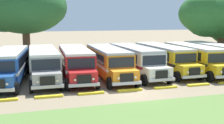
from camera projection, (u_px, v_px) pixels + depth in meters
ground_plane at (132, 92)px, 21.41m from camera, size 220.00×220.00×0.00m
foreground_grass_strip at (174, 122)px, 15.27m from camera, size 80.00×8.10×0.01m
parked_bus_slot_1 at (9, 64)px, 24.99m from camera, size 3.57×10.98×2.82m
parked_bus_slot_2 at (44, 62)px, 25.94m from camera, size 2.75×10.85×2.82m
parked_bus_slot_3 at (75, 61)px, 26.57m from camera, size 3.15×10.90×2.82m
parked_bus_slot_4 at (108, 61)px, 27.09m from camera, size 2.91×10.87×2.82m
parked_bus_slot_5 at (135, 59)px, 28.26m from camera, size 2.79×10.85×2.82m
parked_bus_slot_6 at (163, 57)px, 29.57m from camera, size 2.80×10.85×2.82m
parked_bus_slot_7 at (194, 57)px, 29.70m from camera, size 3.13×10.90×2.82m
parked_bus_slot_8 at (215, 55)px, 31.26m from camera, size 3.06×10.89×2.82m
curb_wheelstop_1 at (3, 100)px, 19.11m from camera, size 2.00×0.36×0.15m
curb_wheelstop_2 at (49, 97)px, 20.00m from camera, size 2.00×0.36×0.15m
curb_wheelstop_3 at (91, 93)px, 20.89m from camera, size 2.00×0.36×0.15m
curb_wheelstop_4 at (130, 90)px, 21.78m from camera, size 2.00×0.36×0.15m
curb_wheelstop_5 at (165, 87)px, 22.67m from camera, size 2.00×0.36×0.15m
curb_wheelstop_6 at (198, 85)px, 23.57m from camera, size 2.00×0.36×0.15m
broad_shade_tree at (26, 7)px, 37.37m from camera, size 11.11×11.23×10.93m
secondary_tree at (221, 14)px, 39.22m from camera, size 12.84×11.83×10.50m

